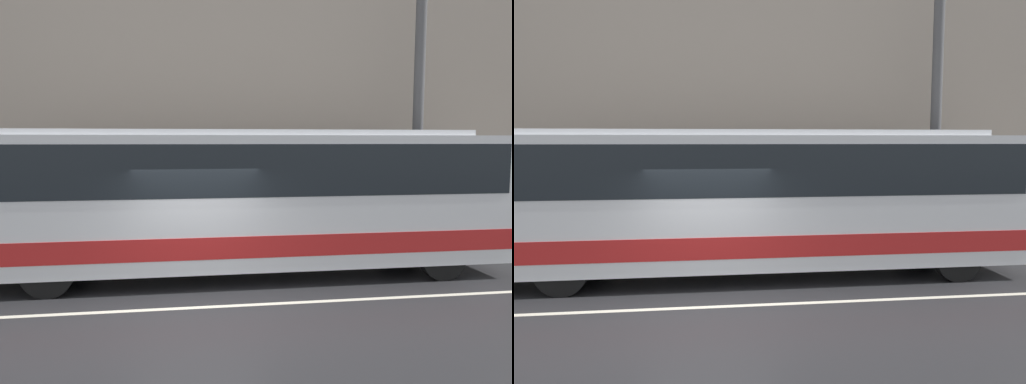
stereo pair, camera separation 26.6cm
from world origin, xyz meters
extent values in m
plane|color=#262628|center=(0.00, 0.00, 0.00)|extent=(60.00, 60.00, 0.00)
cube|color=gray|center=(0.00, 5.12, 0.06)|extent=(60.00, 2.25, 0.13)
cube|color=gray|center=(0.00, 6.40, 5.80)|extent=(60.00, 0.30, 11.61)
cube|color=#2D2B28|center=(0.00, 6.23, 1.40)|extent=(60.00, 0.06, 2.80)
cube|color=beige|center=(0.00, 0.00, 0.00)|extent=(54.00, 0.14, 0.01)
cube|color=silver|center=(0.84, 2.13, 1.76)|extent=(12.26, 2.46, 2.82)
cube|color=#B21E1E|center=(0.84, 2.13, 0.90)|extent=(12.20, 2.49, 0.45)
cube|color=black|center=(0.84, 2.13, 2.45)|extent=(11.89, 2.48, 1.07)
cube|color=orange|center=(6.92, 2.13, 2.98)|extent=(0.12, 1.85, 0.28)
cube|color=silver|center=(0.84, 2.13, 3.23)|extent=(10.42, 2.09, 0.12)
cylinder|color=black|center=(5.37, 1.06, 0.52)|extent=(1.03, 0.28, 1.03)
cylinder|color=black|center=(5.37, 3.20, 0.52)|extent=(1.03, 0.28, 1.03)
cylinder|color=black|center=(-2.89, 1.06, 0.52)|extent=(1.03, 0.28, 1.03)
cylinder|color=black|center=(-2.89, 3.20, 0.52)|extent=(1.03, 0.28, 1.03)
cylinder|color=#4C4C4F|center=(6.45, 4.57, 4.04)|extent=(0.30, 0.30, 7.82)
camera|label=1|loc=(-0.31, -8.94, 3.06)|focal=35.00mm
camera|label=2|loc=(-0.04, -8.98, 3.06)|focal=35.00mm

